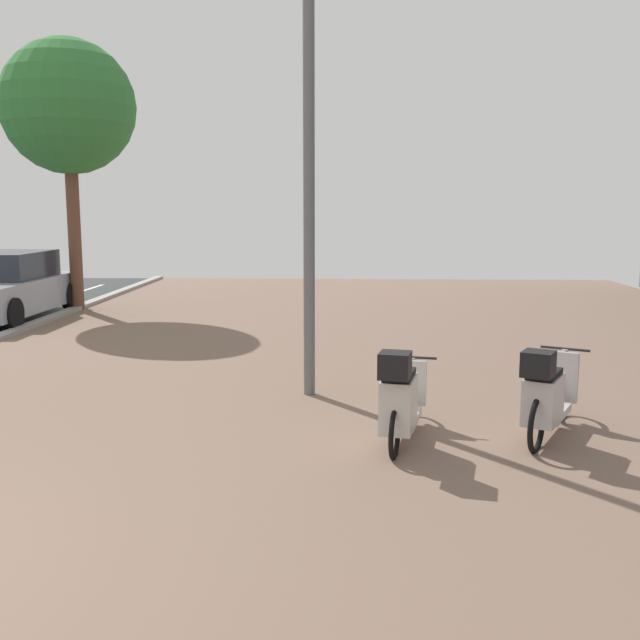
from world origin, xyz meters
TOP-DOWN VIEW (x-y plane):
  - scooter_near at (5.76, 3.50)m, footprint 0.99×1.61m
  - scooter_mid at (4.29, 3.28)m, footprint 0.69×1.72m
  - parked_car_far at (-3.45, 11.31)m, footprint 1.94×3.94m
  - lamp_post at (3.29, 5.22)m, footprint 0.20×0.52m
  - street_tree at (-2.40, 12.70)m, footprint 2.92×2.92m

SIDE VIEW (x-z plane):
  - scooter_near at x=5.76m, z-range -0.05..0.96m
  - scooter_mid at x=4.29m, z-range -0.06..0.98m
  - parked_car_far at x=-3.45m, z-range -0.04..1.34m
  - lamp_post at x=3.29m, z-range 0.32..5.59m
  - street_tree at x=-2.40m, z-range 1.48..7.42m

